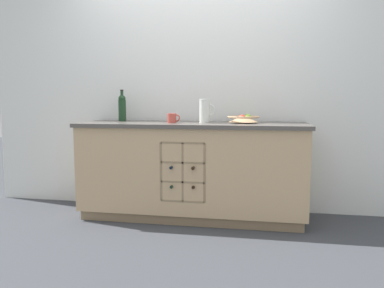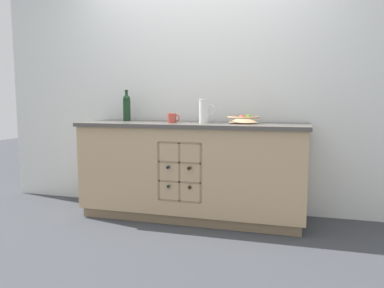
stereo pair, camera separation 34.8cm
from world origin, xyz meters
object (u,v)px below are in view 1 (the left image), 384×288
Objects in this scene: fruit_bowl at (244,118)px; standing_wine_bottle at (122,107)px; ceramic_mug at (172,118)px; white_pitcher at (205,111)px.

standing_wine_bottle is (-1.21, 0.12, 0.10)m from fruit_bowl.
ceramic_mug is at bearing -171.17° from fruit_bowl.
white_pitcher is 0.31m from ceramic_mug.
white_pitcher is at bearing -169.59° from fruit_bowl.
ceramic_mug is 0.38× the size of standing_wine_bottle.
standing_wine_bottle is at bearing 158.66° from ceramic_mug.
standing_wine_bottle reaches higher than ceramic_mug.
ceramic_mug is at bearing -173.04° from white_pitcher.
white_pitcher is (-0.35, -0.06, 0.07)m from fruit_bowl.
white_pitcher reaches higher than ceramic_mug.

